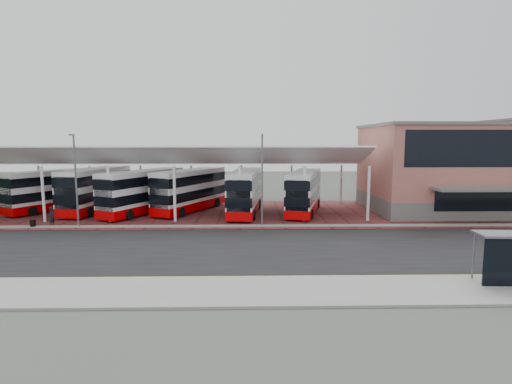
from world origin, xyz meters
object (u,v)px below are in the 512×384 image
at_px(bus_3, 190,190).
at_px(bus_4, 245,192).
at_px(bus_1, 97,190).
at_px(pedestrian, 52,216).
at_px(terminal, 457,168).
at_px(bus_2, 143,192).
at_px(bus_5, 304,192).
at_px(bus_0, 55,190).

relative_size(bus_3, bus_4, 0.98).
bearing_deg(bus_1, pedestrian, -88.17).
bearing_deg(pedestrian, bus_1, 0.88).
height_order(bus_1, bus_4, bus_1).
relative_size(terminal, bus_3, 1.72).
distance_m(bus_3, bus_4, 6.05).
bearing_deg(bus_4, bus_2, -175.64).
xyz_separation_m(terminal, bus_5, (-16.39, -1.02, -2.47)).
bearing_deg(terminal, bus_5, -176.45).
height_order(bus_3, bus_4, bus_3).
bearing_deg(bus_0, bus_4, 23.53).
xyz_separation_m(bus_1, bus_4, (15.86, -1.87, -0.08)).
bearing_deg(terminal, bus_1, 179.25).
height_order(bus_0, bus_4, bus_4).
height_order(terminal, bus_4, terminal).
bearing_deg(terminal, pedestrian, -169.54).
distance_m(terminal, bus_2, 33.13).
bearing_deg(bus_3, bus_0, -157.27).
height_order(bus_2, bus_4, bus_2).
bearing_deg(bus_5, terminal, 18.96).
xyz_separation_m(bus_1, bus_5, (21.99, -1.52, -0.13)).
bearing_deg(bus_2, bus_4, 24.55).
distance_m(bus_1, bus_3, 10.03).
height_order(terminal, bus_2, terminal).
height_order(bus_0, pedestrian, bus_0).
bearing_deg(pedestrian, bus_3, -47.44).
distance_m(terminal, bus_0, 43.14).
distance_m(terminal, bus_4, 22.69).
distance_m(bus_2, bus_3, 4.84).
relative_size(bus_0, bus_4, 0.94).
bearing_deg(bus_0, bus_2, 18.58).
height_order(bus_2, bus_3, bus_2).
bearing_deg(bus_3, bus_1, -155.74).
bearing_deg(bus_2, pedestrian, -109.22).
height_order(bus_0, bus_3, bus_3).
height_order(terminal, bus_1, terminal).
xyz_separation_m(bus_0, bus_2, (10.04, -2.05, 0.06)).
relative_size(bus_2, bus_3, 1.00).
bearing_deg(terminal, bus_3, 179.52).
relative_size(terminal, bus_5, 1.72).
xyz_separation_m(terminal, bus_0, (-43.06, 1.02, -2.45)).
xyz_separation_m(bus_3, pedestrian, (-11.04, -7.51, -1.33)).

